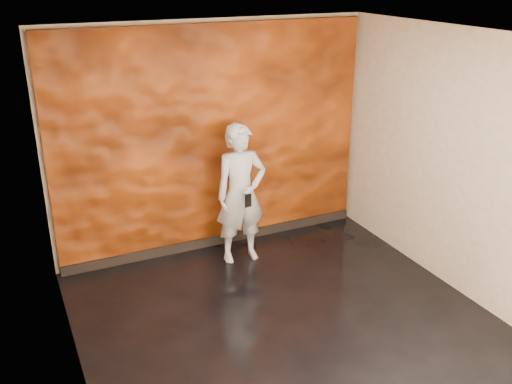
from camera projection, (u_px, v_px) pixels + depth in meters
The scene contains 5 objects.
room at pixel (291, 194), 5.23m from camera, with size 4.02×4.02×2.81m.
feature_wall at pixel (214, 141), 6.88m from camera, with size 3.90×0.06×2.75m, color #BF4C10.
baseboard at pixel (218, 240), 7.34m from camera, with size 3.90×0.04×0.12m, color black.
man at pixel (241, 194), 6.71m from camera, with size 0.62×0.40×1.69m, color #90959E.
phone at pixel (248, 201), 6.47m from camera, with size 0.08×0.02×0.15m, color black.
Camera 1 is at (-2.34, -4.25, 3.37)m, focal length 40.00 mm.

